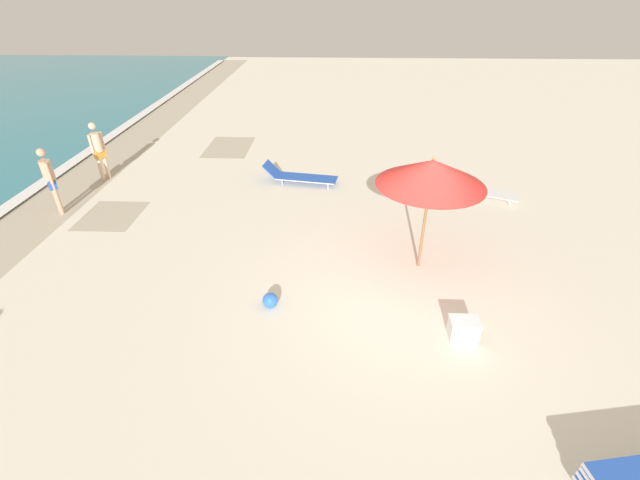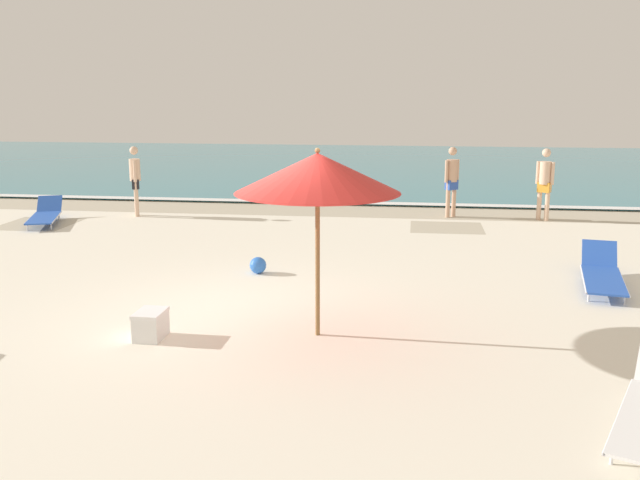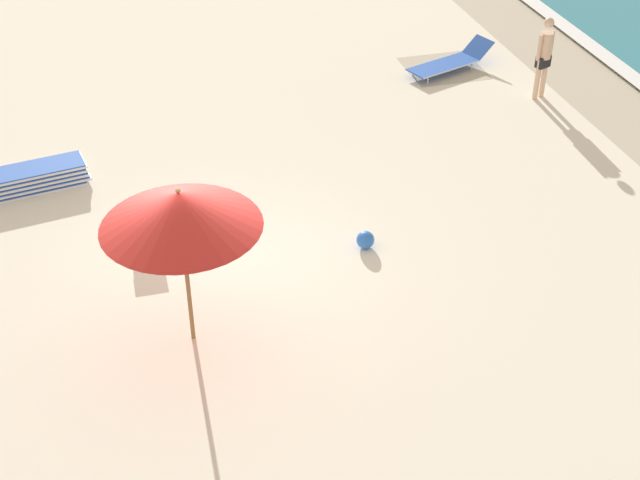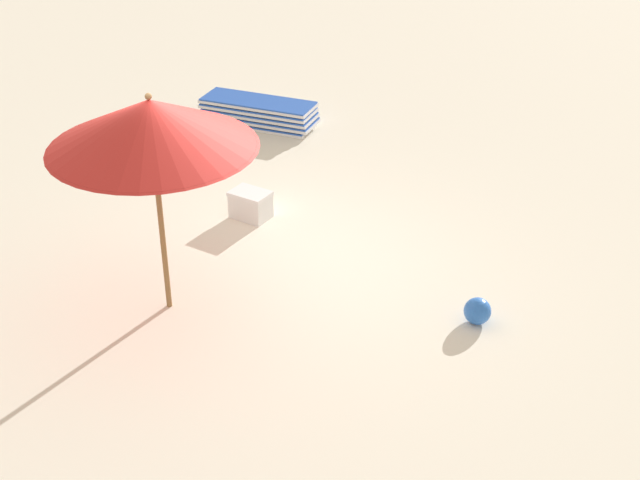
% 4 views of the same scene
% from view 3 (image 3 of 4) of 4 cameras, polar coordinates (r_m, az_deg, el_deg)
% --- Properties ---
extents(ground_plane, '(60.00, 60.00, 0.16)m').
position_cam_3_polar(ground_plane, '(13.74, -6.57, -3.08)').
color(ground_plane, silver).
extents(beach_umbrella, '(2.13, 2.13, 2.47)m').
position_cam_3_polar(beach_umbrella, '(11.49, -8.96, 1.91)').
color(beach_umbrella, olive).
rests_on(beach_umbrella, ground_plane).
extents(lounger_stack, '(0.92, 1.98, 0.41)m').
position_cam_3_polar(lounger_stack, '(16.61, -17.86, 3.80)').
color(lounger_stack, blue).
rests_on(lounger_stack, ground_plane).
extents(sun_lounger_beside_umbrella, '(1.28, 2.18, 0.53)m').
position_cam_3_polar(sun_lounger_beside_umbrella, '(20.56, 8.37, 11.25)').
color(sun_lounger_beside_umbrella, blue).
rests_on(sun_lounger_beside_umbrella, ground_plane).
extents(beachgoer_shoreline_child, '(0.28, 0.42, 1.76)m').
position_cam_3_polar(beachgoer_shoreline_child, '(19.30, 14.16, 11.51)').
color(beachgoer_shoreline_child, beige).
rests_on(beachgoer_shoreline_child, ground_plane).
extents(beach_ball, '(0.29, 0.29, 0.29)m').
position_cam_3_polar(beach_ball, '(14.32, 2.92, 0.01)').
color(beach_ball, blue).
rests_on(beach_ball, ground_plane).
extents(cooler_box, '(0.36, 0.50, 0.37)m').
position_cam_3_polar(cooler_box, '(14.34, -11.06, -0.43)').
color(cooler_box, white).
rests_on(cooler_box, ground_plane).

